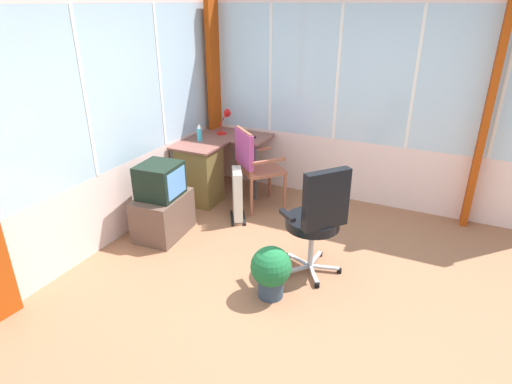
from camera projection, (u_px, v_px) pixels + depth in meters
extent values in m
cube|color=#966244|center=(302.00, 303.00, 3.71)|extent=(5.46, 5.37, 0.06)
cube|color=#F2D2C9|center=(101.00, 210.00, 4.41)|extent=(4.46, 0.06, 0.78)
cube|color=silver|center=(83.00, 96.00, 3.93)|extent=(4.37, 0.06, 1.56)
cube|color=white|center=(83.00, 96.00, 3.93)|extent=(0.04, 0.07, 1.56)
cube|color=white|center=(158.00, 78.00, 4.85)|extent=(0.04, 0.07, 1.56)
cube|color=#F2D2C9|center=(365.00, 172.00, 5.39)|extent=(0.06, 4.37, 0.78)
cube|color=silver|center=(376.00, 77.00, 4.91)|extent=(0.06, 4.29, 1.56)
cube|color=white|center=(505.00, 86.00, 4.40)|extent=(0.07, 0.04, 1.56)
cube|color=white|center=(416.00, 80.00, 4.74)|extent=(0.07, 0.04, 1.56)
cube|color=white|center=(339.00, 75.00, 5.09)|extent=(0.07, 0.04, 1.56)
cube|color=white|center=(271.00, 70.00, 5.43)|extent=(0.07, 0.04, 1.56)
cube|color=#AD3E0D|center=(215.00, 94.00, 5.78)|extent=(0.25, 0.08, 2.43)
cube|color=#AD3E0D|center=(485.00, 120.00, 4.52)|extent=(0.25, 0.08, 2.43)
cube|color=brown|center=(210.00, 139.00, 5.50)|extent=(1.11, 0.56, 0.02)
cube|color=brown|center=(253.00, 138.00, 5.54)|extent=(0.56, 0.38, 0.02)
cube|color=brown|center=(198.00, 175.00, 5.39)|extent=(0.40, 0.52, 0.72)
cylinder|color=#4C4C51|center=(255.00, 173.00, 5.44)|extent=(0.04, 0.04, 0.73)
cylinder|color=#4C4C51|center=(174.00, 177.00, 5.32)|extent=(0.04, 0.04, 0.73)
cylinder|color=red|center=(221.00, 133.00, 5.67)|extent=(0.13, 0.13, 0.02)
cylinder|color=red|center=(221.00, 127.00, 5.64)|extent=(0.02, 0.02, 0.15)
cylinder|color=red|center=(225.00, 116.00, 5.61)|extent=(0.03, 0.08, 0.14)
cone|color=red|center=(229.00, 113.00, 5.62)|extent=(0.15, 0.14, 0.12)
cube|color=black|center=(251.00, 136.00, 5.54)|extent=(0.10, 0.16, 0.02)
cylinder|color=#3BBCD9|center=(199.00, 135.00, 5.37)|extent=(0.06, 0.06, 0.16)
cone|color=white|center=(199.00, 126.00, 5.33)|extent=(0.06, 0.06, 0.06)
cylinder|color=#9A553F|center=(285.00, 192.00, 5.21)|extent=(0.04, 0.04, 0.47)
cylinder|color=#9A553F|center=(270.00, 180.00, 5.58)|extent=(0.04, 0.04, 0.47)
cylinder|color=#9A553F|center=(252.00, 198.00, 5.06)|extent=(0.04, 0.04, 0.47)
cylinder|color=#9A553F|center=(238.00, 185.00, 5.43)|extent=(0.04, 0.04, 0.47)
cube|color=#9A553F|center=(261.00, 169.00, 5.22)|extent=(0.68, 0.68, 0.04)
cube|color=#9A553F|center=(244.00, 151.00, 5.03)|extent=(0.31, 0.35, 0.50)
cube|color=#B14284|center=(244.00, 149.00, 5.02)|extent=(0.35, 0.38, 0.42)
cube|color=#9A553F|center=(269.00, 161.00, 4.96)|extent=(0.35, 0.31, 0.03)
cube|color=#9A553F|center=(254.00, 150.00, 5.33)|extent=(0.35, 0.31, 0.03)
cube|color=#B7B7BF|center=(297.00, 269.00, 4.05)|extent=(0.24, 0.20, 0.02)
cylinder|color=black|center=(284.00, 275.00, 4.01)|extent=(0.05, 0.05, 0.05)
cube|color=#B7B7BF|center=(313.00, 274.00, 3.98)|extent=(0.25, 0.18, 0.02)
cylinder|color=black|center=(317.00, 285.00, 3.86)|extent=(0.05, 0.05, 0.05)
cube|color=#B7B7BF|center=(325.00, 267.00, 4.08)|extent=(0.11, 0.28, 0.02)
cylinder|color=black|center=(339.00, 271.00, 4.07)|extent=(0.05, 0.05, 0.05)
cube|color=#B7B7BF|center=(315.00, 259.00, 4.22)|extent=(0.28, 0.05, 0.02)
cylinder|color=black|center=(320.00, 254.00, 4.34)|extent=(0.05, 0.05, 0.05)
cube|color=#B7B7BF|center=(299.00, 260.00, 4.20)|extent=(0.13, 0.27, 0.02)
cylinder|color=black|center=(288.00, 256.00, 4.30)|extent=(0.05, 0.05, 0.05)
cylinder|color=#B7B7BF|center=(311.00, 246.00, 4.01)|extent=(0.05, 0.05, 0.42)
cylinder|color=black|center=(312.00, 222.00, 3.91)|extent=(0.50, 0.50, 0.09)
cube|color=black|center=(326.00, 200.00, 3.63)|extent=(0.39, 0.34, 0.52)
cube|color=black|center=(338.00, 204.00, 3.96)|extent=(0.18, 0.20, 0.04)
cube|color=black|center=(287.00, 215.00, 3.75)|extent=(0.18, 0.20, 0.04)
cube|color=brown|center=(163.00, 215.00, 4.66)|extent=(0.68, 0.49, 0.46)
cube|color=black|center=(160.00, 180.00, 4.50)|extent=(0.45, 0.43, 0.36)
cube|color=#5A97E3|center=(177.00, 183.00, 4.43)|extent=(0.34, 0.04, 0.28)
cube|color=#262628|center=(168.00, 188.00, 4.68)|extent=(0.28, 0.24, 0.07)
cube|color=silver|center=(238.00, 200.00, 4.81)|extent=(0.07, 0.10, 0.59)
cube|color=silver|center=(238.00, 198.00, 4.85)|extent=(0.07, 0.10, 0.59)
cube|color=silver|center=(238.00, 196.00, 4.89)|extent=(0.07, 0.10, 0.59)
cube|color=silver|center=(238.00, 195.00, 4.93)|extent=(0.07, 0.10, 0.59)
cube|color=silver|center=(237.00, 193.00, 4.96)|extent=(0.07, 0.10, 0.59)
cube|color=silver|center=(237.00, 192.00, 5.00)|extent=(0.07, 0.10, 0.59)
cube|color=silver|center=(237.00, 190.00, 5.04)|extent=(0.07, 0.10, 0.59)
cube|color=silver|center=(237.00, 189.00, 5.08)|extent=(0.07, 0.10, 0.59)
cube|color=black|center=(244.00, 218.00, 5.08)|extent=(0.32, 0.21, 0.03)
cube|color=black|center=(232.00, 218.00, 5.07)|extent=(0.32, 0.21, 0.03)
cube|color=silver|center=(236.00, 185.00, 5.10)|extent=(0.09, 0.10, 0.41)
cylinder|color=#2F4257|center=(271.00, 287.00, 3.73)|extent=(0.22, 0.22, 0.17)
sphere|color=#1D6837|center=(271.00, 266.00, 3.64)|extent=(0.35, 0.35, 0.35)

